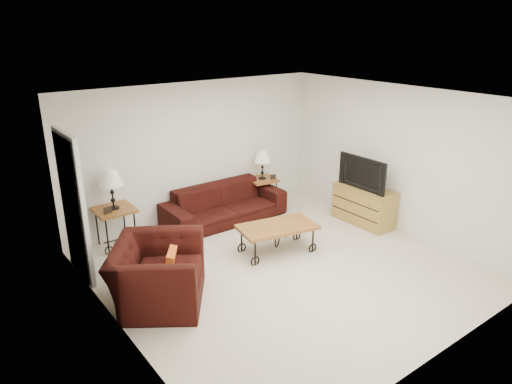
# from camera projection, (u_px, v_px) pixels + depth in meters

# --- Properties ---
(ground) EXTENTS (5.00, 5.00, 0.00)m
(ground) POSITION_uv_depth(u_px,v_px,m) (284.00, 268.00, 6.98)
(ground) COLOR beige
(ground) RESTS_ON ground
(wall_back) EXTENTS (5.00, 0.02, 2.50)m
(wall_back) POSITION_uv_depth(u_px,v_px,m) (196.00, 152.00, 8.43)
(wall_back) COLOR silver
(wall_back) RESTS_ON ground
(wall_front) EXTENTS (5.00, 0.02, 2.50)m
(wall_front) POSITION_uv_depth(u_px,v_px,m) (448.00, 255.00, 4.67)
(wall_front) COLOR silver
(wall_front) RESTS_ON ground
(wall_left) EXTENTS (0.02, 5.00, 2.50)m
(wall_left) POSITION_uv_depth(u_px,v_px,m) (113.00, 234.00, 5.14)
(wall_left) COLOR silver
(wall_left) RESTS_ON ground
(wall_right) EXTENTS (0.02, 5.00, 2.50)m
(wall_right) POSITION_uv_depth(u_px,v_px,m) (398.00, 159.00, 7.96)
(wall_right) COLOR silver
(wall_right) RESTS_ON ground
(ceiling) EXTENTS (5.00, 5.00, 0.00)m
(ceiling) POSITION_uv_depth(u_px,v_px,m) (288.00, 99.00, 6.13)
(ceiling) COLOR white
(ceiling) RESTS_ON wall_back
(doorway) EXTENTS (0.08, 0.94, 2.04)m
(doorway) POSITION_uv_depth(u_px,v_px,m) (72.00, 208.00, 6.47)
(doorway) COLOR black
(doorway) RESTS_ON ground
(sofa) EXTENTS (2.27, 0.89, 0.66)m
(sofa) POSITION_uv_depth(u_px,v_px,m) (224.00, 204.00, 8.53)
(sofa) COLOR black
(sofa) RESTS_ON ground
(side_table_left) EXTENTS (0.62, 0.62, 0.66)m
(side_table_left) POSITION_uv_depth(u_px,v_px,m) (116.00, 227.00, 7.55)
(side_table_left) COLOR #955D26
(side_table_left) RESTS_ON ground
(side_table_right) EXTENTS (0.60, 0.60, 0.57)m
(side_table_right) POSITION_uv_depth(u_px,v_px,m) (262.00, 192.00, 9.26)
(side_table_right) COLOR #955D26
(side_table_right) RESTS_ON ground
(lamp_left) EXTENTS (0.38, 0.38, 0.66)m
(lamp_left) POSITION_uv_depth(u_px,v_px,m) (112.00, 189.00, 7.33)
(lamp_left) COLOR black
(lamp_left) RESTS_ON side_table_left
(lamp_right) EXTENTS (0.37, 0.37, 0.57)m
(lamp_right) POSITION_uv_depth(u_px,v_px,m) (262.00, 165.00, 9.06)
(lamp_right) COLOR black
(lamp_right) RESTS_ON side_table_right
(photo_frame_left) EXTENTS (0.13, 0.04, 0.11)m
(photo_frame_left) POSITION_uv_depth(u_px,v_px,m) (108.00, 210.00, 7.23)
(photo_frame_left) COLOR black
(photo_frame_left) RESTS_ON side_table_left
(photo_frame_right) EXTENTS (0.11, 0.06, 0.09)m
(photo_frame_right) POSITION_uv_depth(u_px,v_px,m) (273.00, 177.00, 9.12)
(photo_frame_right) COLOR black
(photo_frame_right) RESTS_ON side_table_right
(coffee_table) EXTENTS (1.31, 0.88, 0.45)m
(coffee_table) POSITION_uv_depth(u_px,v_px,m) (277.00, 239.00, 7.40)
(coffee_table) COLOR #955D26
(coffee_table) RESTS_ON ground
(armchair) EXTENTS (1.62, 1.65, 0.81)m
(armchair) POSITION_uv_depth(u_px,v_px,m) (158.00, 274.00, 6.01)
(armchair) COLOR black
(armchair) RESTS_ON ground
(throw_pillow) EXTENTS (0.29, 0.36, 0.37)m
(throw_pillow) POSITION_uv_depth(u_px,v_px,m) (170.00, 264.00, 6.01)
(throw_pillow) COLOR orange
(throw_pillow) RESTS_ON armchair
(tv_stand) EXTENTS (0.47, 1.13, 0.68)m
(tv_stand) POSITION_uv_depth(u_px,v_px,m) (364.00, 205.00, 8.44)
(tv_stand) COLOR #A8823E
(tv_stand) RESTS_ON ground
(television) EXTENTS (0.13, 1.01, 0.58)m
(television) POSITION_uv_depth(u_px,v_px,m) (366.00, 172.00, 8.22)
(television) COLOR black
(television) RESTS_ON tv_stand
(backpack) EXTENTS (0.43, 0.38, 0.48)m
(backpack) POSITION_uv_depth(u_px,v_px,m) (261.00, 202.00, 8.87)
(backpack) COLOR black
(backpack) RESTS_ON ground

